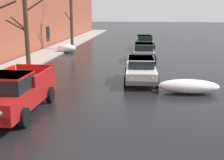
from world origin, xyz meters
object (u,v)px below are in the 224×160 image
at_px(bare_tree_far_down_block, 71,18).
at_px(sedan_grey_parked_kerbside_mid, 144,52).
at_px(sedan_green_parked_far_down_block, 145,42).
at_px(bare_tree_mid_block, 26,30).
at_px(sedan_white_parked_kerbside_close, 141,69).
at_px(pickup_truck_red_approaching_near_lane, 13,92).

xyz_separation_m(bare_tree_far_down_block, sedan_grey_parked_kerbside_mid, (7.58, -6.40, -2.47)).
bearing_deg(sedan_green_parked_far_down_block, bare_tree_mid_block, -120.05).
bearing_deg(bare_tree_mid_block, sedan_white_parked_kerbside_close, -14.11).
xyz_separation_m(bare_tree_far_down_block, sedan_white_parked_kerbside_close, (7.52, -13.88, -2.47)).
distance_m(bare_tree_far_down_block, sedan_green_parked_far_down_block, 8.04).
bearing_deg(sedan_grey_parked_kerbside_mid, bare_tree_mid_block, -143.90).
bearing_deg(sedan_green_parked_far_down_block, sedan_grey_parked_kerbside_mid, -89.81).
bearing_deg(sedan_green_parked_far_down_block, sedan_white_parked_kerbside_close, -90.14).
distance_m(sedan_white_parked_kerbside_close, sedan_grey_parked_kerbside_mid, 7.48).
relative_size(bare_tree_mid_block, pickup_truck_red_approaching_near_lane, 1.06).
bearing_deg(pickup_truck_red_approaching_near_lane, bare_tree_mid_block, 107.91).
relative_size(sedan_white_parked_kerbside_close, sedan_grey_parked_kerbside_mid, 1.01).
bearing_deg(bare_tree_far_down_block, sedan_white_parked_kerbside_close, -61.56).
xyz_separation_m(pickup_truck_red_approaching_near_lane, sedan_grey_parked_kerbside_mid, (5.06, 13.56, -0.13)).
bearing_deg(sedan_grey_parked_kerbside_mid, pickup_truck_red_approaching_near_lane, -110.47).
height_order(bare_tree_mid_block, pickup_truck_red_approaching_near_lane, bare_tree_mid_block).
height_order(bare_tree_far_down_block, sedan_grey_parked_kerbside_mid, bare_tree_far_down_block).
distance_m(bare_tree_mid_block, sedan_green_parked_far_down_block, 15.35).
height_order(bare_tree_far_down_block, sedan_white_parked_kerbside_close, bare_tree_far_down_block).
xyz_separation_m(bare_tree_mid_block, bare_tree_far_down_block, (0.07, 11.97, 0.43)).
xyz_separation_m(bare_tree_far_down_block, pickup_truck_red_approaching_near_lane, (2.51, -19.96, -2.34)).
xyz_separation_m(bare_tree_mid_block, sedan_grey_parked_kerbside_mid, (7.64, 5.57, -2.04)).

